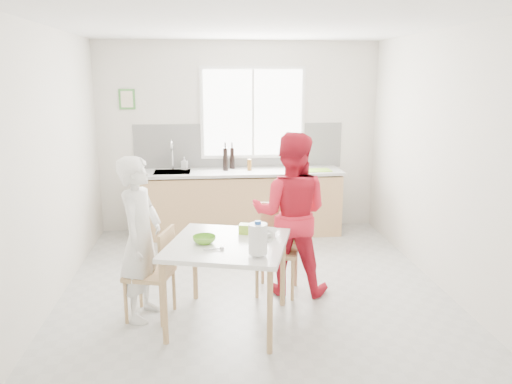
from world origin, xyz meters
TOP-DOWN VIEW (x-y plane):
  - ground at (0.00, 0.00)m, footprint 4.50×4.50m
  - room_shell at (0.00, 0.00)m, footprint 4.50×4.50m
  - window at (0.20, 2.23)m, footprint 1.50×0.06m
  - backsplash at (0.00, 2.24)m, footprint 3.00×0.02m
  - picture_frame at (-1.55, 2.23)m, footprint 0.22×0.03m
  - kitchen_counter at (-0.00, 1.95)m, footprint 2.84×0.64m
  - dining_table at (-0.30, -0.70)m, footprint 1.25×1.25m
  - chair_left at (-0.96, -0.52)m, footprint 0.49×0.49m
  - chair_far at (0.26, -0.00)m, footprint 0.52×0.52m
  - person_white at (-1.09, -0.48)m, footprint 0.50×0.64m
  - person_red at (0.38, -0.04)m, footprint 0.96×0.83m
  - bowl_green at (-0.51, -0.70)m, footprint 0.25×0.25m
  - bowl_white at (0.06, -0.54)m, footprint 0.27×0.27m
  - milk_jug at (-0.06, -1.06)m, footprint 0.22×0.16m
  - green_box at (-0.13, -0.46)m, footprint 0.12×0.12m
  - spoon at (-0.43, -0.89)m, footprint 0.16×0.02m
  - cutting_board at (1.08, 1.84)m, footprint 0.37×0.28m
  - wine_bottle_a at (-0.21, 1.97)m, footprint 0.07×0.07m
  - wine_bottle_b at (-0.11, 2.12)m, footprint 0.07×0.07m
  - jar_amber at (0.12, 1.95)m, footprint 0.06×0.06m
  - soap_bottle at (-0.79, 2.12)m, footprint 0.10×0.10m

SIDE VIEW (x-z plane):
  - ground at x=0.00m, z-range 0.00..0.00m
  - kitchen_counter at x=0.00m, z-range -0.27..1.10m
  - chair_left at x=-0.96m, z-range 0.04..0.91m
  - chair_far at x=0.26m, z-range 0.05..0.96m
  - dining_table at x=-0.30m, z-range 0.31..1.09m
  - person_white at x=-1.09m, z-range 0.00..1.53m
  - spoon at x=-0.43m, z-range 0.78..0.80m
  - bowl_white at x=0.06m, z-range 0.78..0.83m
  - bowl_green at x=-0.51m, z-range 0.78..0.84m
  - green_box at x=-0.13m, z-range 0.78..0.87m
  - person_red at x=0.38m, z-range 0.00..1.68m
  - cutting_board at x=1.08m, z-range 0.92..0.93m
  - milk_jug at x=-0.06m, z-range 0.79..1.07m
  - jar_amber at x=0.12m, z-range 0.92..1.08m
  - soap_bottle at x=-0.79m, z-range 0.92..1.10m
  - wine_bottle_b at x=-0.11m, z-range 0.92..1.22m
  - wine_bottle_a at x=-0.21m, z-range 0.92..1.24m
  - backsplash at x=0.00m, z-range 0.90..1.55m
  - room_shell at x=0.00m, z-range -0.61..3.89m
  - window at x=0.20m, z-range 1.05..2.35m
  - picture_frame at x=-1.55m, z-range 1.76..2.04m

